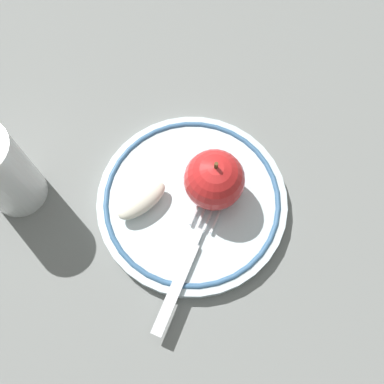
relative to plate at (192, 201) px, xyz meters
The scene contains 6 objects.
ground_plane 0.01m from the plate, 134.27° to the left, with size 2.00×2.00×0.00m, color slate.
plate is the anchor object (origin of this frame).
apple_red_whole 0.05m from the plate, 27.33° to the left, with size 0.06×0.06×0.07m.
apple_slice_front 0.06m from the plate, 167.41° to the right, with size 0.06×0.03×0.02m, color silver.
fork 0.07m from the plate, 86.51° to the right, with size 0.07×0.18×0.00m.
drinking_glass 0.20m from the plate, behind, with size 0.06×0.06×0.11m, color white.
Camera 1 is at (0.02, -0.17, 0.46)m, focal length 40.00 mm.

